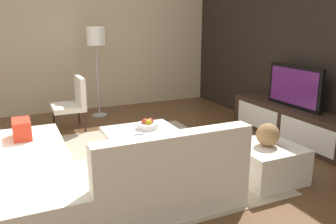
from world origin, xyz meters
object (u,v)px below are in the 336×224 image
Objects in this scene: accent_chair_near at (73,100)px; decorative_ball at (268,135)px; television at (294,87)px; fruit_bowl at (148,125)px; media_console at (291,123)px; book_stack at (143,138)px; coffee_table at (146,147)px; ottoman at (266,162)px; sectional_couch at (75,173)px; floor_lamp at (96,42)px.

decorative_ball is at bearing 25.92° from accent_chair_near.
fruit_bowl is at bearing -97.26° from television.
media_console is 1.58m from decorative_ball.
decorative_ball is at bearing 55.46° from book_stack.
coffee_table is 1.46× the size of ottoman.
television is at bearing 126.51° from decorative_ball.
coffee_table is 1.47m from ottoman.
sectional_couch is 9.14× the size of decorative_ball.
television is 3.43m from accent_chair_near.
television is 3.46m from floor_lamp.
book_stack is (0.12, -2.41, 0.15)m from media_console.
floor_lamp is 3.70m from decorative_ball.
television is at bearing 126.51° from ottoman.
fruit_bowl is (-0.78, 1.07, 0.15)m from sectional_couch.
sectional_couch is 2.07m from ottoman.
media_console is 8.77× the size of decorative_ball.
accent_chair_near reaches higher than sectional_couch.
television is (0.00, 0.00, 0.56)m from media_console.
floor_lamp is at bearing -137.66° from media_console.
decorative_ball reaches higher than media_console.
fruit_bowl is at bearing -141.75° from decorative_ball.
accent_chair_near reaches higher than book_stack.
media_console is 10.99× the size of book_stack.
book_stack reaches higher than coffee_table.
book_stack is at bearing -28.33° from coffee_table.
fruit_bowl is 1.10× the size of decorative_ball.
floor_lamp is at bearing -163.04° from decorative_ball.
floor_lamp is at bearing 134.85° from accent_chair_near.
coffee_table is 0.31m from fruit_bowl.
sectional_couch is at bearing -81.36° from media_console.
floor_lamp is at bearing -137.65° from television.
decorative_ball is (0.43, 2.02, 0.25)m from sectional_couch.
television reaches higher than book_stack.
floor_lamp reaches higher than book_stack.
coffee_table is 1.17× the size of accent_chair_near.
fruit_bowl is 1.38× the size of book_stack.
accent_chair_near reaches higher than decorative_ball.
floor_lamp is (-3.02, 0.97, 1.09)m from sectional_couch.
floor_lamp reaches higher than coffee_table.
coffee_table is 5.04× the size of book_stack.
media_console is 2.18× the size of coffee_table.
fruit_bowl is at bearing -141.75° from ottoman.
ottoman is at bearing 45.73° from coffee_table.
fruit_bowl is (1.59, 0.67, -0.06)m from accent_chair_near.
television is 2.25m from fruit_bowl.
decorative_ball is (0.00, 0.00, 0.33)m from ottoman.
television reaches higher than sectional_couch.
sectional_couch is (0.50, -3.27, 0.03)m from media_console.
media_console is 7.96× the size of fruit_bowl.
television reaches higher than accent_chair_near.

